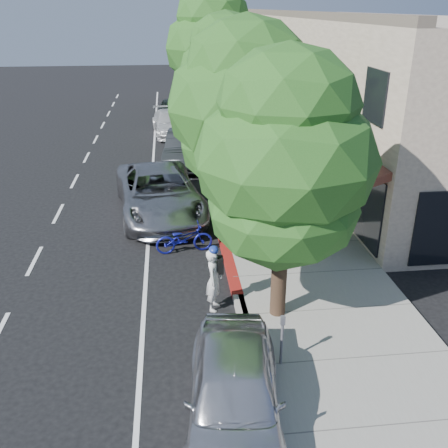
{
  "coord_description": "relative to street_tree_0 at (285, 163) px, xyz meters",
  "views": [
    {
      "loc": [
        -1.72,
        -12.81,
        7.53
      ],
      "look_at": [
        -0.15,
        1.18,
        1.35
      ],
      "focal_mm": 40.0,
      "sensor_mm": 36.0,
      "label": 1
    }
  ],
  "objects": [
    {
      "name": "near_car_a",
      "position": [
        -1.6,
        -3.5,
        -3.45
      ],
      "size": [
        2.34,
        4.72,
        1.55
      ],
      "primitive_type": "imported",
      "rotation": [
        0.0,
        0.0,
        -0.12
      ],
      "color": "silver",
      "rests_on": "ground"
    },
    {
      "name": "ground",
      "position": [
        -0.9,
        2.0,
        -4.22
      ],
      "size": [
        120.0,
        120.0,
        0.0
      ],
      "primitive_type": "plane",
      "color": "black",
      "rests_on": "ground"
    },
    {
      "name": "white_pickup",
      "position": [
        -2.51,
        20.86,
        -3.5
      ],
      "size": [
        2.47,
        5.15,
        1.45
      ],
      "primitive_type": "imported",
      "rotation": [
        0.0,
        0.0,
        0.09
      ],
      "color": "silver",
      "rests_on": "ground"
    },
    {
      "name": "street_tree_5",
      "position": [
        -0.0,
        30.0,
        0.31
      ],
      "size": [
        4.72,
        4.72,
        7.41
      ],
      "color": "black",
      "rests_on": "ground"
    },
    {
      "name": "street_tree_3",
      "position": [
        -0.0,
        18.0,
        1.07
      ],
      "size": [
        5.39,
        5.39,
        8.62
      ],
      "color": "black",
      "rests_on": "ground"
    },
    {
      "name": "pedestrian",
      "position": [
        1.25,
        13.14,
        -3.31
      ],
      "size": [
        0.9,
        0.8,
        1.53
      ],
      "primitive_type": "imported",
      "rotation": [
        0.0,
        0.0,
        3.49
      ],
      "color": "black",
      "rests_on": "sidewalk"
    },
    {
      "name": "curb_red_segment",
      "position": [
        -0.9,
        3.0,
        -4.15
      ],
      "size": [
        0.32,
        4.0,
        0.15
      ],
      "primitive_type": "cube",
      "color": "maroon",
      "rests_on": "ground"
    },
    {
      "name": "street_tree_2",
      "position": [
        0.0,
        12.0,
        0.39
      ],
      "size": [
        4.3,
        4.3,
        7.4
      ],
      "color": "black",
      "rests_on": "ground"
    },
    {
      "name": "curb",
      "position": [
        -0.9,
        10.0,
        -4.15
      ],
      "size": [
        0.3,
        56.0,
        0.15
      ],
      "primitive_type": "cube",
      "color": "#9E998E",
      "rests_on": "ground"
    },
    {
      "name": "sidewalk",
      "position": [
        1.4,
        10.0,
        -4.15
      ],
      "size": [
        4.6,
        56.0,
        0.15
      ],
      "primitive_type": "cube",
      "color": "gray",
      "rests_on": "ground"
    },
    {
      "name": "dark_suv_far",
      "position": [
        -2.25,
        24.13,
        -3.41
      ],
      "size": [
        2.07,
        4.85,
        1.64
      ],
      "primitive_type": "imported",
      "rotation": [
        0.0,
        0.0,
        0.03
      ],
      "color": "black",
      "rests_on": "ground"
    },
    {
      "name": "street_tree_0",
      "position": [
        0.0,
        0.0,
        0.0
      ],
      "size": [
        4.31,
        4.31,
        6.88
      ],
      "color": "black",
      "rests_on": "ground"
    },
    {
      "name": "bicycle",
      "position": [
        -2.27,
        4.08,
        -3.73
      ],
      "size": [
        1.95,
        0.88,
        0.99
      ],
      "primitive_type": "imported",
      "rotation": [
        0.0,
        0.0,
        1.69
      ],
      "color": "#151893",
      "rests_on": "ground"
    },
    {
      "name": "street_tree_1",
      "position": [
        0.0,
        6.0,
        0.11
      ],
      "size": [
        5.48,
        5.48,
        7.37
      ],
      "color": "black",
      "rests_on": "ground"
    },
    {
      "name": "dark_sedan",
      "position": [
        -1.82,
        14.15,
        -3.38
      ],
      "size": [
        2.49,
        5.34,
        1.69
      ],
      "primitive_type": "imported",
      "rotation": [
        0.0,
        0.0,
        -0.14
      ],
      "color": "#212527",
      "rests_on": "ground"
    },
    {
      "name": "street_tree_4",
      "position": [
        -0.0,
        24.0,
        0.7
      ],
      "size": [
        5.05,
        5.05,
        8.02
      ],
      "color": "black",
      "rests_on": "ground"
    },
    {
      "name": "cyclist",
      "position": [
        -1.6,
        0.62,
        -3.35
      ],
      "size": [
        0.59,
        0.73,
        1.75
      ],
      "primitive_type": "imported",
      "rotation": [
        0.0,
        0.0,
        1.27
      ],
      "color": "silver",
      "rests_on": "ground"
    },
    {
      "name": "silver_suv",
      "position": [
        -3.1,
        7.5,
        -3.32
      ],
      "size": [
        3.85,
        6.84,
        1.8
      ],
      "primitive_type": "imported",
      "rotation": [
        0.0,
        0.0,
        0.14
      ],
      "color": "#A1A0A5",
      "rests_on": "ground"
    },
    {
      "name": "storefront_building",
      "position": [
        8.7,
        20.0,
        -0.72
      ],
      "size": [
        10.0,
        36.0,
        7.0
      ],
      "primitive_type": "cube",
      "color": "beige",
      "rests_on": "ground"
    }
  ]
}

